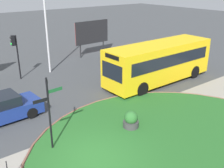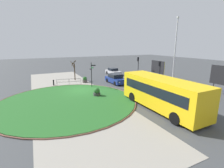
# 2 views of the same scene
# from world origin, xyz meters

# --- Properties ---
(ground) EXTENTS (120.00, 120.00, 0.00)m
(ground) POSITION_xyz_m (0.00, 0.00, 0.00)
(ground) COLOR #3D3F42
(sidewalk_paving) EXTENTS (32.00, 8.55, 0.02)m
(sidewalk_paving) POSITION_xyz_m (0.00, -1.73, 0.01)
(sidewalk_paving) COLOR gray
(sidewalk_paving) RESTS_ON ground
(grass_island) EXTENTS (14.41, 14.41, 0.10)m
(grass_island) POSITION_xyz_m (3.48, -2.51, 0.05)
(grass_island) COLOR #235B23
(grass_island) RESTS_ON ground
(grass_kerb_ring) EXTENTS (14.72, 14.72, 0.11)m
(grass_kerb_ring) POSITION_xyz_m (3.48, -2.51, 0.06)
(grass_kerb_ring) COLOR brown
(grass_kerb_ring) RESTS_ON ground
(signpost_directional) EXTENTS (1.41, 0.63, 3.57)m
(signpost_directional) POSITION_xyz_m (-1.05, 1.85, 2.08)
(signpost_directional) COLOR black
(signpost_directional) RESTS_ON ground
(bollard_foreground) EXTENTS (0.19, 0.19, 0.88)m
(bollard_foreground) POSITION_xyz_m (-4.61, -2.95, 0.45)
(bollard_foreground) COLOR black
(bollard_foreground) RESTS_ON ground
(railing_grass_edge) EXTENTS (0.83, 3.45, 0.98)m
(railing_grass_edge) POSITION_xyz_m (-3.78, -0.83, 0.65)
(railing_grass_edge) COLOR black
(railing_grass_edge) RESTS_ON ground
(bus_yellow) EXTENTS (9.15, 2.72, 2.99)m
(bus_yellow) POSITION_xyz_m (9.43, 5.01, 1.61)
(bus_yellow) COLOR yellow
(bus_yellow) RESTS_ON ground
(car_near_lane) EXTENTS (4.02, 1.84, 1.32)m
(car_near_lane) POSITION_xyz_m (-8.91, 9.17, 0.61)
(car_near_lane) COLOR #B7B7BC
(car_near_lane) RESTS_ON ground
(car_far_lane) EXTENTS (4.17, 2.07, 1.47)m
(car_far_lane) POSITION_xyz_m (-1.95, 6.14, 0.68)
(car_far_lane) COLOR navy
(car_far_lane) RESTS_ON ground
(traffic_light_near) EXTENTS (0.48, 0.32, 3.70)m
(traffic_light_near) POSITION_xyz_m (-4.89, 12.40, 2.72)
(traffic_light_near) COLOR black
(traffic_light_near) RESTS_ON ground
(traffic_light_far) EXTENTS (0.49, 0.29, 3.49)m
(traffic_light_far) POSITION_xyz_m (1.13, 12.24, 2.56)
(traffic_light_far) COLOR black
(traffic_light_far) RESTS_ON ground
(lamppost_tall) EXTENTS (0.32, 0.32, 9.58)m
(lamppost_tall) POSITION_xyz_m (3.86, 12.30, 5.09)
(lamppost_tall) COLOR #B7B7BC
(lamppost_tall) RESTS_ON ground
(billboard_right) EXTENTS (3.42, 0.25, 3.19)m
(billboard_right) POSITION_xyz_m (-1.83, 14.52, 2.03)
(billboard_right) COLOR black
(billboard_right) RESTS_ON ground
(planter_near_signpost) EXTENTS (0.76, 0.76, 0.99)m
(planter_near_signpost) POSITION_xyz_m (-4.42, 1.83, 0.45)
(planter_near_signpost) COLOR #47423D
(planter_near_signpost) RESTS_ON ground
(planter_kerbside) EXTENTS (0.84, 0.84, 1.01)m
(planter_kerbside) POSITION_xyz_m (3.08, 1.01, 0.45)
(planter_kerbside) COLOR #383838
(planter_kerbside) RESTS_ON ground
(street_tree_bare) EXTENTS (1.04, 1.01, 3.38)m
(street_tree_bare) POSITION_xyz_m (-7.10, 0.83, 1.75)
(street_tree_bare) COLOR #423323
(street_tree_bare) RESTS_ON ground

